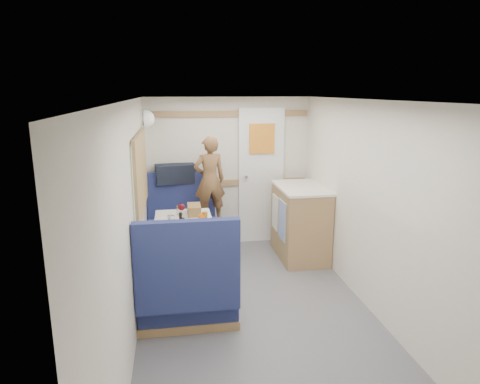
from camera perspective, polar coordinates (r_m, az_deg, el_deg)
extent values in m
plane|color=#515156|center=(4.08, 2.82, -17.29)|extent=(4.50, 4.50, 0.00)
plane|color=silver|center=(3.51, 3.20, 12.06)|extent=(4.50, 4.50, 0.00)
cube|color=silver|center=(5.83, -1.57, 2.71)|extent=(2.20, 0.02, 2.00)
cube|color=silver|center=(3.62, -14.38, -4.43)|extent=(0.02, 4.50, 2.00)
cube|color=silver|center=(4.04, 18.47, -2.83)|extent=(0.02, 4.50, 2.00)
cube|color=olive|center=(5.84, -1.53, 1.23)|extent=(2.15, 0.02, 0.08)
cube|color=olive|center=(5.72, -1.59, 10.38)|extent=(2.15, 0.02, 0.08)
cube|color=#9CAB91|center=(4.52, -13.20, 2.45)|extent=(0.04, 1.30, 0.72)
cube|color=white|center=(5.89, 2.82, 2.11)|extent=(0.62, 0.04, 1.86)
cube|color=gold|center=(5.78, 2.94, 7.11)|extent=(0.34, 0.03, 0.40)
cylinder|color=silver|center=(5.79, 0.79, 2.14)|extent=(0.04, 0.10, 0.04)
cube|color=white|center=(4.64, -7.53, -4.03)|extent=(0.62, 0.92, 0.04)
cylinder|color=silver|center=(4.76, -7.40, -8.05)|extent=(0.08, 0.08, 0.66)
cylinder|color=silver|center=(4.89, -7.28, -11.71)|extent=(0.36, 0.36, 0.03)
cube|color=#17184B|center=(5.55, -7.62, -6.26)|extent=(0.88, 0.50, 0.45)
cube|color=#17184B|center=(5.69, -7.82, -1.28)|extent=(0.88, 0.10, 0.80)
cube|color=olive|center=(5.62, -7.56, -8.03)|extent=(0.90, 0.52, 0.08)
cube|color=#17184B|center=(4.08, -6.99, -13.77)|extent=(0.88, 0.50, 0.45)
cube|color=#17184B|center=(3.64, -7.01, -9.82)|extent=(0.88, 0.10, 0.80)
cube|color=olive|center=(4.17, -6.91, -16.04)|extent=(0.90, 0.52, 0.08)
cube|color=olive|center=(5.68, -7.91, 1.06)|extent=(0.90, 0.14, 0.04)
sphere|color=white|center=(5.30, -12.42, 9.51)|extent=(0.20, 0.20, 0.20)
cube|color=olive|center=(5.47, 8.01, -4.09)|extent=(0.54, 0.90, 0.90)
cube|color=silver|center=(5.35, 8.17, 0.56)|extent=(0.56, 0.92, 0.03)
cube|color=#5972B2|center=(5.20, 5.66, -3.80)|extent=(0.01, 0.30, 0.48)
cube|color=silver|center=(5.53, 4.72, -2.71)|extent=(0.01, 0.28, 0.44)
imported|color=brown|center=(5.33, -4.07, 1.63)|extent=(0.44, 0.33, 1.09)
cube|color=black|center=(5.65, -8.60, 2.45)|extent=(0.54, 0.31, 0.24)
cube|color=white|center=(4.31, -5.35, -4.93)|extent=(0.28, 0.35, 0.02)
sphere|color=orange|center=(4.57, -5.20, -3.33)|extent=(0.07, 0.07, 0.07)
cube|color=#D4C97A|center=(4.37, -5.58, -4.29)|extent=(0.11, 0.07, 0.04)
cylinder|color=white|center=(4.70, -7.76, -3.50)|extent=(0.06, 0.06, 0.01)
cylinder|color=white|center=(4.69, -7.78, -2.89)|extent=(0.01, 0.01, 0.10)
sphere|color=#46070F|center=(4.67, -7.80, -2.01)|extent=(0.08, 0.08, 0.08)
cylinder|color=silver|center=(4.43, -9.15, -3.85)|extent=(0.07, 0.07, 0.12)
cylinder|color=white|center=(4.84, -8.03, -2.36)|extent=(0.07, 0.07, 0.12)
cylinder|color=#945B15|center=(4.59, -4.72, -3.28)|extent=(0.06, 0.06, 0.09)
cylinder|color=black|center=(4.62, -7.93, -3.26)|extent=(0.03, 0.03, 0.09)
cylinder|color=silver|center=(4.58, -8.88, -3.44)|extent=(0.04, 0.04, 0.09)
cube|color=olive|center=(4.83, -6.13, -2.35)|extent=(0.15, 0.27, 0.11)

